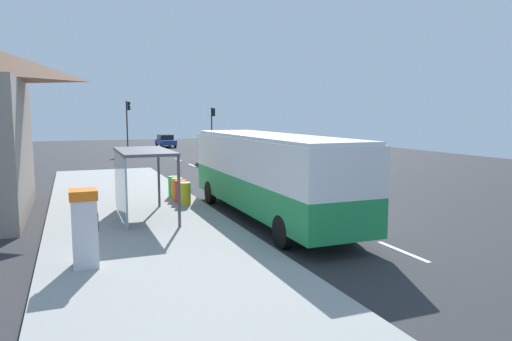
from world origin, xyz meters
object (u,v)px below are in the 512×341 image
sedan_near (166,141)px  recycling_bin_green (174,186)px  bus_shelter (135,166)px  recycling_bin_yellow (184,194)px  recycling_bin_red (181,191)px  traffic_light_near_side (213,122)px  white_van (217,148)px  recycling_bin_orange (177,189)px  bus (268,171)px  ticket_machine (85,227)px  traffic_light_far_side (128,119)px

sedan_near → recycling_bin_green: size_ratio=4.67×
bus_shelter → recycling_bin_yellow: bearing=40.3°
recycling_bin_red → traffic_light_near_side: bearing=70.8°
recycling_bin_red → sedan_near: bearing=80.1°
white_van → recycling_bin_green: bearing=-114.4°
recycling_bin_orange → bus: bearing=-60.9°
ticket_machine → white_van: bearing=65.5°
bus → recycling_bin_yellow: (-2.49, 3.08, -1.19)m
sedan_near → recycling_bin_green: 36.55m
recycling_bin_red → traffic_light_far_side: bearing=87.8°
traffic_light_far_side → recycling_bin_red: bearing=-92.2°
bus → recycling_bin_red: bearing=123.4°
bus → bus_shelter: bearing=165.7°
ticket_machine → bus_shelter: (1.90, 5.06, 0.93)m
bus_shelter → white_van: bearing=64.5°
sedan_near → traffic_light_near_side: size_ratio=0.94×
bus → recycling_bin_orange: size_ratio=11.60×
recycling_bin_orange → traffic_light_far_side: bearing=87.8°
recycling_bin_red → recycling_bin_green: (0.00, 1.40, 0.00)m
ticket_machine → bus: bearing=30.3°
recycling_bin_orange → recycling_bin_green: same height
recycling_bin_yellow → sedan_near: bearing=80.3°
traffic_light_near_side → bus_shelter: bearing=-111.4°
recycling_bin_red → traffic_light_near_side: (9.70, 27.83, 2.50)m
white_van → sedan_near: 21.89m
ticket_machine → recycling_bin_red: ticket_machine is taller
recycling_bin_yellow → recycling_bin_green: bearing=90.0°
bus → recycling_bin_yellow: bus is taller
ticket_machine → bus_shelter: bearing=69.4°
traffic_light_near_side → traffic_light_far_side: size_ratio=0.89×
traffic_light_far_side → recycling_bin_yellow: bearing=-92.1°
ticket_machine → recycling_bin_green: ticket_machine is taller
recycling_bin_orange → recycling_bin_yellow: bearing=-90.0°
sedan_near → recycling_bin_red: (-6.50, -37.37, -0.14)m
white_van → ticket_machine: size_ratio=2.72×
sedan_near → recycling_bin_red: 37.93m
bus_shelter → sedan_near: bearing=77.7°
recycling_bin_yellow → recycling_bin_green: same height
bus → recycling_bin_green: (-2.49, 5.18, -1.19)m
sedan_near → recycling_bin_orange: size_ratio=4.67×
traffic_light_far_side → bus: bearing=-87.5°
traffic_light_near_side → recycling_bin_orange: bearing=-109.7°
sedan_near → recycling_bin_red: sedan_near is taller
bus → traffic_light_near_side: size_ratio=2.33×
recycling_bin_red → bus_shelter: 3.69m
recycling_bin_yellow → bus: bearing=-51.0°
recycling_bin_yellow → traffic_light_far_side: traffic_light_far_side is taller
traffic_light_far_side → bus_shelter: size_ratio=1.33×
white_van → recycling_bin_orange: bearing=-113.4°
bus_shelter → recycling_bin_orange: bearing=56.0°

